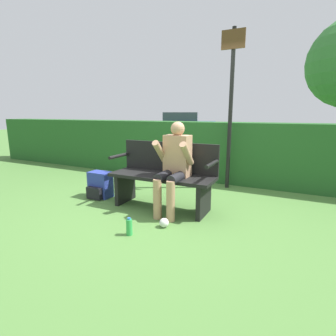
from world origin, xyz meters
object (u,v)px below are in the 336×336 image
Objects in this scene: person_seated at (174,163)px; signpost at (231,100)px; park_bench at (164,175)px; backpack at (100,185)px; parked_car at (181,124)px; water_bottle at (129,227)px.

signpost is (0.36, 1.53, 0.88)m from person_seated.
signpost is at bearing 67.53° from park_bench.
person_seated is 2.96× the size of backpack.
signpost is at bearing 76.68° from person_seated.
parked_car is (-4.83, 11.72, 0.18)m from park_bench.
park_bench is 1.17m from backpack.
signpost is 11.68m from parked_car.
signpost is at bearing 77.85° from water_bottle.
signpost is 0.60× the size of parked_car.
park_bench is at bearing 3.24° from backpack.
person_seated is 1.06m from water_bottle.
park_bench is 12.68m from parked_car.
water_bottle is (1.20, -0.92, -0.10)m from backpack.
water_bottle is at bearing -102.15° from signpost.
parked_car reaches higher than backpack.
parked_car is (-3.69, 11.78, 0.46)m from backpack.
person_seated is (0.22, -0.12, 0.22)m from park_bench.
signpost is (1.72, 1.48, 1.38)m from backpack.
water_bottle is 13.63m from parked_car.
parked_car is (-5.41, 10.31, -0.92)m from signpost.
backpack is 2.65m from signpost.
water_bottle is 0.08× the size of signpost.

